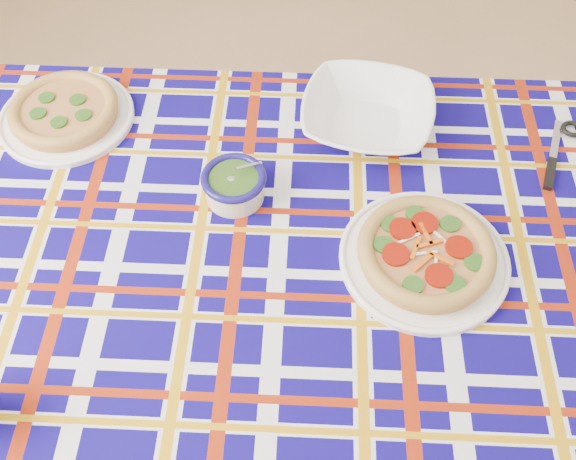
# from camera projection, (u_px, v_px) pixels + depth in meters

# --- Properties ---
(floor) EXTENTS (4.00, 4.00, 0.00)m
(floor) POSITION_uv_depth(u_px,v_px,m) (407.00, 395.00, 1.82)
(floor) COLOR tan
(floor) RESTS_ON ground
(dining_table) EXTENTS (1.62, 1.04, 0.75)m
(dining_table) POSITION_uv_depth(u_px,v_px,m) (317.00, 275.00, 1.26)
(dining_table) COLOR brown
(dining_table) RESTS_ON floor
(tablecloth) EXTENTS (1.65, 1.07, 0.11)m
(tablecloth) POSITION_uv_depth(u_px,v_px,m) (318.00, 268.00, 1.24)
(tablecloth) COLOR #0D055F
(tablecloth) RESTS_ON dining_table
(main_focaccia_plate) EXTENTS (0.33, 0.33, 0.06)m
(main_focaccia_plate) POSITION_uv_depth(u_px,v_px,m) (426.00, 252.00, 1.16)
(main_focaccia_plate) COLOR #B3733F
(main_focaccia_plate) RESTS_ON tablecloth
(pesto_bowl) EXTENTS (0.13, 0.13, 0.08)m
(pesto_bowl) POSITION_uv_depth(u_px,v_px,m) (234.00, 184.00, 1.25)
(pesto_bowl) COLOR #1F3D10
(pesto_bowl) RESTS_ON tablecloth
(serving_bowl) EXTENTS (0.33, 0.33, 0.07)m
(serving_bowl) POSITION_uv_depth(u_px,v_px,m) (367.00, 115.00, 1.37)
(serving_bowl) COLOR white
(serving_bowl) RESTS_ON tablecloth
(second_focaccia_plate) EXTENTS (0.32, 0.32, 0.05)m
(second_focaccia_plate) POSITION_uv_depth(u_px,v_px,m) (64.00, 111.00, 1.38)
(second_focaccia_plate) COLOR #B3733F
(second_focaccia_plate) RESTS_ON tablecloth
(table_knife) EXTENTS (0.09, 0.22, 0.01)m
(table_knife) POSITION_uv_depth(u_px,v_px,m) (556.00, 142.00, 1.36)
(table_knife) COLOR silver
(table_knife) RESTS_ON tablecloth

